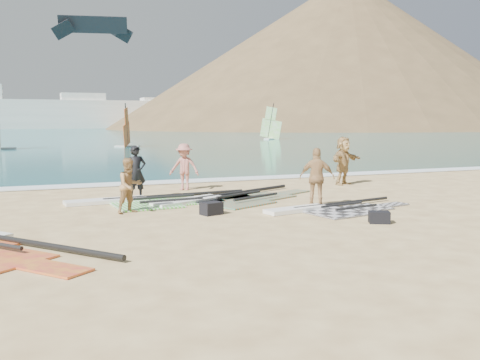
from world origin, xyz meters
name	(u,v)px	position (x,y,z in m)	size (l,w,h in m)	color
ground	(295,247)	(0.00, 0.00, 0.00)	(300.00, 300.00, 0.00)	#E0C583
sea	(50,130)	(0.00, 132.00, 0.00)	(300.00, 240.00, 0.06)	#0C5956
surf_line	(161,183)	(0.00, 12.30, 0.00)	(300.00, 1.20, 0.04)	white
headland_main	(345,128)	(85.00, 130.00, 0.00)	(143.00, 143.00, 45.00)	brown
headland_minor	(416,127)	(120.00, 140.00, 0.00)	(70.00, 70.00, 28.00)	brown
rig_grey	(330,209)	(3.08, 3.64, 0.05)	(4.97, 2.43, 0.19)	#2A292C
rig_green	(149,201)	(-1.61, 7.21, 0.05)	(6.28, 2.59, 0.20)	#3DD622
rig_orange	(227,199)	(0.92, 6.68, 0.05)	(6.37, 4.10, 0.20)	orange
gear_bag_near	(211,208)	(-0.43, 4.32, 0.18)	(0.57, 0.42, 0.36)	black
gear_bag_far	(379,217)	(3.27, 1.51, 0.16)	(0.52, 0.37, 0.31)	black
person_wetsuit	(137,172)	(-1.83, 8.13, 0.91)	(0.67, 0.44, 1.82)	black
beachgoer_left	(130,186)	(-2.53, 5.46, 0.80)	(0.78, 0.61, 1.60)	#A77D4C
beachgoer_mid	(184,167)	(0.32, 9.78, 0.89)	(1.16, 0.66, 1.79)	#B76D61
beachgoer_back	(317,177)	(3.05, 4.41, 0.92)	(1.08, 0.45, 1.84)	tan
beachgoer_right	(343,161)	(6.91, 8.97, 1.00)	(1.86, 0.59, 2.01)	tan
windsurfer_centre	(127,134)	(3.71, 42.14, 1.26)	(2.42, 2.67, 4.27)	white
windsurfer_right	(271,129)	(25.00, 54.93, 1.38)	(2.56, 2.58, 4.86)	white
kitesurf_kite	(93,27)	(1.67, 49.20, 12.37)	(8.24, 2.43, 2.63)	black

